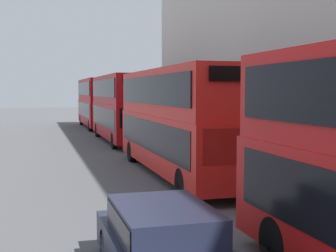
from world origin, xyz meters
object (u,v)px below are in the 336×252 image
Objects in this scene: bus_third_in_queue at (122,105)px; bus_trailing at (97,101)px; car_hatchback at (164,243)px; bus_second_in_queue at (180,117)px.

bus_trailing reaches higher than bus_third_in_queue.
bus_trailing is at bearing 84.55° from car_hatchback.
bus_third_in_queue reaches higher than car_hatchback.
bus_second_in_queue is 10.72m from car_hatchback.
bus_third_in_queue is (0.00, 13.04, 0.09)m from bus_second_in_queue.
bus_trailing is 2.51× the size of car_hatchback.
bus_third_in_queue is at bearing -90.00° from bus_trailing.
bus_trailing reaches higher than bus_second_in_queue.
bus_second_in_queue is 2.58× the size of car_hatchback.
bus_second_in_queue reaches higher than car_hatchback.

